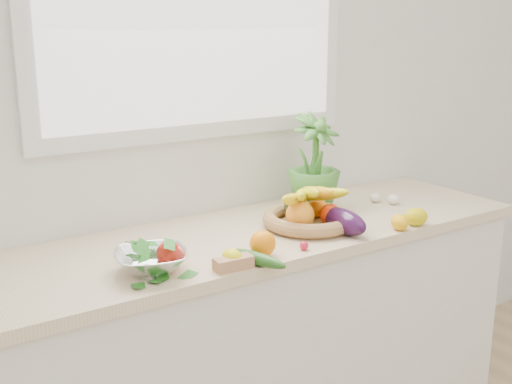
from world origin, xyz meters
TOP-DOWN VIEW (x-y plane):
  - back_wall at (0.00, 2.25)m, footprint 4.50×0.02m
  - counter_cabinet at (0.00, 1.95)m, footprint 2.20×0.58m
  - countertop at (0.00, 1.95)m, footprint 2.24×0.62m
  - orange_loose at (-0.06, 1.72)m, footprint 0.09×0.09m
  - lemon_a at (-0.19, 1.70)m, footprint 0.06×0.08m
  - lemon_b at (0.50, 1.67)m, footprint 0.07×0.08m
  - lemon_c at (0.59, 1.68)m, footprint 0.11×0.10m
  - apple at (-0.35, 1.81)m, footprint 0.10×0.10m
  - ginger at (-0.20, 1.68)m, footprint 0.12×0.06m
  - garlic_a at (0.72, 1.92)m, footprint 0.06×0.06m
  - garlic_b at (0.69, 1.99)m, footprint 0.06×0.06m
  - garlic_c at (0.39, 1.87)m, footprint 0.06×0.06m
  - eggplant at (0.31, 1.76)m, footprint 0.09×0.22m
  - cucumber at (-0.12, 1.67)m, footprint 0.11×0.22m
  - radish at (0.08, 1.70)m, footprint 0.04×0.04m
  - potted_herb at (0.40, 2.04)m, footprint 0.25×0.25m
  - fruit_basket at (0.25, 1.88)m, footprint 0.44×0.44m
  - colander_with_spinach at (-0.42, 1.79)m, footprint 0.27×0.27m

SIDE VIEW (x-z plane):
  - counter_cabinet at x=0.00m, z-range 0.00..0.86m
  - countertop at x=0.00m, z-range 0.86..0.90m
  - radish at x=0.08m, z-range 0.90..0.93m
  - ginger at x=-0.20m, z-range 0.90..0.94m
  - garlic_b at x=0.69m, z-range 0.90..0.94m
  - cucumber at x=-0.12m, z-range 0.90..0.94m
  - garlic_c at x=0.39m, z-range 0.90..0.94m
  - garlic_a at x=0.72m, z-range 0.90..0.94m
  - lemon_b at x=0.50m, z-range 0.90..0.96m
  - lemon_a at x=-0.19m, z-range 0.90..0.96m
  - lemon_c at x=0.59m, z-range 0.90..0.97m
  - apple at x=-0.35m, z-range 0.90..0.98m
  - orange_loose at x=-0.06m, z-range 0.90..0.98m
  - eggplant at x=0.31m, z-range 0.90..0.99m
  - fruit_basket at x=0.25m, z-range 0.86..1.04m
  - colander_with_spinach at x=-0.42m, z-range 0.90..1.02m
  - potted_herb at x=0.40m, z-range 0.91..1.28m
  - back_wall at x=0.00m, z-range 0.00..2.70m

